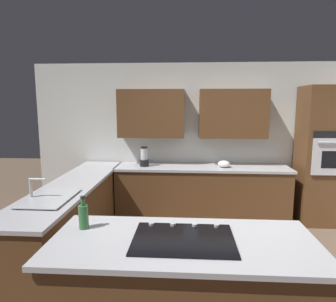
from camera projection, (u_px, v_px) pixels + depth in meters
The scene contains 14 objects.
ground_plane at pixel (217, 277), 3.33m from camera, with size 14.00×14.00×0.00m, color brown.
wall_back at pixel (203, 133), 5.13m from camera, with size 6.00×0.44×2.60m.
lower_cabinets_back at pixel (201, 194), 4.97m from camera, with size 2.80×0.60×0.86m, color brown.
countertop_back at pixel (202, 168), 4.90m from camera, with size 2.84×0.64×0.04m, color #B2B2B7.
lower_cabinets_side at pixel (75, 218), 3.92m from camera, with size 0.60×2.90×0.86m, color brown.
countertop_side at pixel (73, 185), 3.85m from camera, with size 0.64×2.94×0.04m, color #B2B2B7.
island_base at pixel (183, 297), 2.32m from camera, with size 1.94×0.81×0.86m, color brown.
island_top at pixel (183, 242), 2.25m from camera, with size 2.02×0.89×0.04m, color #B2B2B7.
wall_oven at pixel (325, 156), 4.74m from camera, with size 0.80×0.66×2.19m.
sink_unit at pixel (49, 198), 3.20m from camera, with size 0.46×0.70×0.23m.
cooktop at pixel (183, 239), 2.25m from camera, with size 0.76×0.56×0.03m.
blender at pixel (144, 158), 4.89m from camera, with size 0.15×0.15×0.33m.
mixing_bowl at pixel (224, 164), 4.82m from camera, with size 0.20×0.20×0.11m, color white.
oil_bottle at pixel (84, 216), 2.44m from camera, with size 0.08×0.08×0.27m.
Camera 1 is at (0.35, 3.10, 1.91)m, focal length 31.86 mm.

